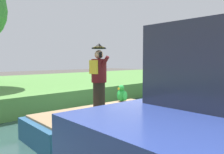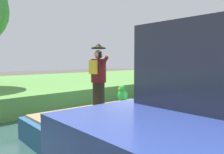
# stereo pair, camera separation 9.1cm
# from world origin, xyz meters

# --- Properties ---
(ground_plane) EXTENTS (80.00, 80.00, 0.00)m
(ground_plane) POSITION_xyz_m (0.00, 0.00, 0.00)
(ground_plane) COLOR #4C4742
(canal_water) EXTENTS (5.78, 48.00, 0.10)m
(canal_water) POSITION_xyz_m (0.00, 0.00, 0.05)
(canal_water) COLOR #2D4C47
(canal_water) RESTS_ON ground
(grass_bank_near) EXTENTS (11.58, 48.00, 0.87)m
(grass_bank_near) POSITION_xyz_m (-8.68, 0.00, 0.44)
(grass_bank_near) COLOR #568E42
(grass_bank_near) RESTS_ON ground
(boat) EXTENTS (2.14, 4.33, 0.61)m
(boat) POSITION_xyz_m (0.00, -1.10, 0.40)
(boat) COLOR #23517A
(boat) RESTS_ON canal_water
(person_pirate) EXTENTS (0.61, 0.42, 1.85)m
(person_pirate) POSITION_xyz_m (0.17, -1.46, 1.64)
(person_pirate) COLOR black
(person_pirate) RESTS_ON boat
(parrot_plush) EXTENTS (0.36, 0.35, 0.57)m
(parrot_plush) POSITION_xyz_m (-0.52, 0.23, 0.95)
(parrot_plush) COLOR green
(parrot_plush) RESTS_ON boat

